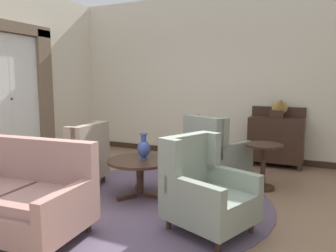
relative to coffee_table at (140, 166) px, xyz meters
The scene contains 15 objects.
ground 0.62m from the coffee_table, 66.83° to the right, with size 8.97×8.97×0.00m, color #896B51.
wall_back 3.07m from the coffee_table, 86.45° to the left, with size 6.56×0.08×3.36m, color beige.
wall_left 3.32m from the coffee_table, 169.61° to the left, with size 0.08×4.48×3.36m, color beige.
baseboard_back 2.77m from the coffee_table, 86.38° to the left, with size 6.40×0.03×0.12m, color #382319.
area_rug 0.47m from the coffee_table, 31.32° to the right, with size 3.27×3.27×0.01m, color #5B4C60.
window_with_curtains 3.12m from the coffee_table, behind, with size 0.12×1.87×2.62m.
coffee_table is the anchor object (origin of this frame).
porcelain_vase 0.25m from the coffee_table, 57.97° to the left, with size 0.18×0.18×0.36m.
settee 1.59m from the coffee_table, 108.24° to the right, with size 1.44×0.98×0.96m.
armchair_far_left 1.30m from the coffee_table, 57.15° to the left, with size 1.05×1.06×1.05m.
armchair_back_corner 1.04m from the coffee_table, behind, with size 0.89×0.89×0.97m.
armchair_foreground_right 1.26m from the coffee_table, 26.84° to the right, with size 1.02×0.97×1.00m.
side_table 1.81m from the coffee_table, 35.88° to the left, with size 0.54×0.54×0.68m.
sideboard 2.90m from the coffee_table, 59.79° to the left, with size 0.98×0.44×1.10m.
gramophone 2.93m from the coffee_table, 58.21° to the left, with size 0.36×0.42×0.46m.
Camera 1 is at (2.02, -3.28, 1.57)m, focal length 34.43 mm.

